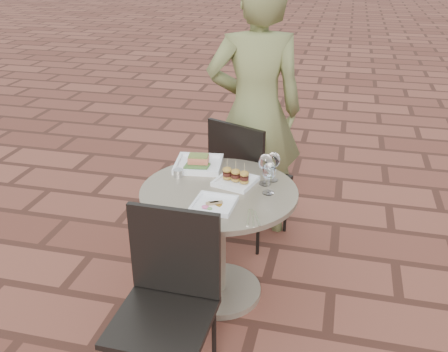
% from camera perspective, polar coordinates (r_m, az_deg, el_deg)
% --- Properties ---
extents(ground, '(60.00, 60.00, 0.00)m').
position_cam_1_polar(ground, '(3.02, 3.51, -16.53)').
color(ground, brown).
rests_on(ground, ground).
extents(cafe_table, '(0.90, 0.90, 0.73)m').
position_cam_1_polar(cafe_table, '(2.96, -0.57, -5.82)').
color(cafe_table, gray).
rests_on(cafe_table, ground).
extents(chair_far, '(0.58, 0.58, 0.93)m').
position_cam_1_polar(chair_far, '(3.47, 2.31, 0.43)').
color(chair_far, black).
rests_on(chair_far, ground).
extents(chair_near, '(0.45, 0.45, 0.93)m').
position_cam_1_polar(chair_near, '(2.38, -6.39, -12.97)').
color(chair_near, black).
rests_on(chair_near, ground).
extents(diner, '(0.78, 0.62, 1.85)m').
position_cam_1_polar(diner, '(3.51, 3.58, 7.26)').
color(diner, olive).
rests_on(diner, ground).
extents(plate_salmon, '(0.32, 0.32, 0.08)m').
position_cam_1_polar(plate_salmon, '(3.12, -2.94, 1.45)').
color(plate_salmon, white).
rests_on(plate_salmon, cafe_table).
extents(plate_sliders, '(0.26, 0.26, 0.14)m').
position_cam_1_polar(plate_sliders, '(2.90, 1.34, -0.27)').
color(plate_sliders, white).
rests_on(plate_sliders, cafe_table).
extents(plate_tuna, '(0.23, 0.23, 0.03)m').
position_cam_1_polar(plate_tuna, '(2.66, -1.15, -3.20)').
color(plate_tuna, white).
rests_on(plate_tuna, cafe_table).
extents(wine_glass_right, '(0.08, 0.08, 0.19)m').
position_cam_1_polar(wine_glass_right, '(2.75, 5.17, 0.46)').
color(wine_glass_right, white).
rests_on(wine_glass_right, cafe_table).
extents(wine_glass_mid, '(0.08, 0.08, 0.18)m').
position_cam_1_polar(wine_glass_mid, '(2.91, 5.69, 1.76)').
color(wine_glass_mid, white).
rests_on(wine_glass_mid, cafe_table).
extents(wine_glass_far, '(0.08, 0.08, 0.19)m').
position_cam_1_polar(wine_glass_far, '(2.85, 4.77, 1.49)').
color(wine_glass_far, white).
rests_on(wine_glass_far, cafe_table).
extents(steel_ramekin, '(0.07, 0.07, 0.05)m').
position_cam_1_polar(steel_ramekin, '(3.00, -5.24, 0.35)').
color(steel_ramekin, silver).
rests_on(steel_ramekin, cafe_table).
extents(cutlery_set, '(0.13, 0.20, 0.00)m').
position_cam_1_polar(cutlery_set, '(2.56, 3.29, -4.80)').
color(cutlery_set, silver).
rests_on(cutlery_set, cafe_table).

